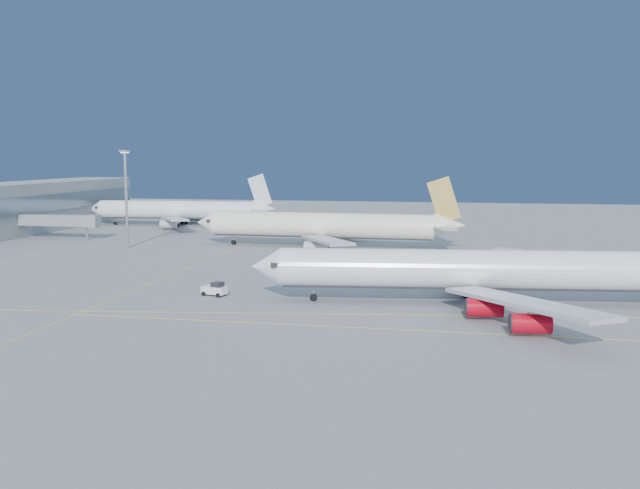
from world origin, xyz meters
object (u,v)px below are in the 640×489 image
(airliner_third, at_px, (181,210))
(airliner_virgin, at_px, (477,270))
(light_mast, at_px, (126,190))
(airliner_etihad, at_px, (327,226))
(pushback_tug, at_px, (215,289))

(airliner_third, bearing_deg, airliner_virgin, -52.67)
(airliner_third, bearing_deg, light_mast, -84.89)
(airliner_etihad, distance_m, pushback_tug, 65.54)
(airliner_third, bearing_deg, airliner_etihad, -41.56)
(airliner_etihad, xyz_separation_m, pushback_tug, (-6.75, -65.04, -4.47))
(airliner_virgin, bearing_deg, light_mast, 141.58)
(pushback_tug, relative_size, light_mast, 0.18)
(airliner_etihad, distance_m, light_mast, 51.02)
(airliner_virgin, bearing_deg, pushback_tug, 175.84)
(airliner_third, relative_size, light_mast, 2.63)
(airliner_virgin, xyz_separation_m, pushback_tug, (-42.55, -1.71, -4.23))
(airliner_virgin, relative_size, pushback_tug, 15.81)
(airliner_virgin, distance_m, airliner_third, 143.09)
(airliner_virgin, relative_size, airliner_etihad, 1.02)
(airliner_virgin, height_order, pushback_tug, airliner_virgin)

